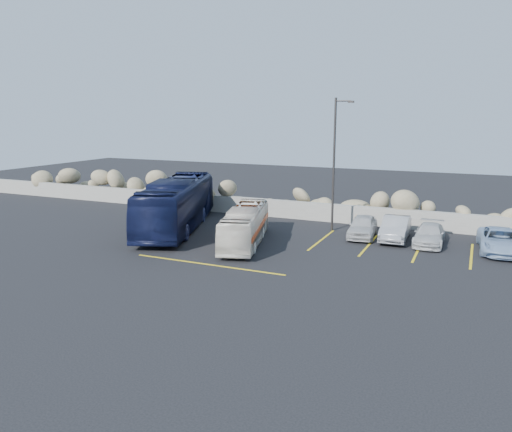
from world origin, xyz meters
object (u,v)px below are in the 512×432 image
at_px(tour_coach, 177,204).
at_px(car_d, 500,241).
at_px(car_a, 363,226).
at_px(car_c, 429,235).
at_px(car_b, 395,228).
at_px(lamppost, 335,161).
at_px(vintage_bus, 245,226).

xyz_separation_m(tour_coach, car_d, (18.29, 2.25, -0.96)).
relative_size(car_a, car_c, 0.98).
bearing_deg(car_a, car_b, -1.15).
distance_m(car_c, car_d, 3.52).
distance_m(lamppost, car_b, 5.34).
bearing_deg(car_d, car_c, 172.96).
bearing_deg(vintage_bus, car_b, 14.19).
bearing_deg(lamppost, car_c, -9.75).
height_order(lamppost, tour_coach, lamppost).
height_order(lamppost, vintage_bus, lamppost).
height_order(lamppost, car_a, lamppost).
height_order(car_a, car_c, car_a).
distance_m(car_a, car_d, 7.25).
relative_size(vintage_bus, car_d, 1.67).
bearing_deg(car_c, car_b, 170.56).
xyz_separation_m(vintage_bus, car_d, (12.83, 3.87, -0.41)).
xyz_separation_m(vintage_bus, tour_coach, (-5.46, 1.61, 0.54)).
distance_m(vintage_bus, tour_coach, 5.72).
bearing_deg(car_b, tour_coach, -170.07).
bearing_deg(tour_coach, car_d, -12.38).
bearing_deg(car_c, car_d, -3.61).
bearing_deg(lamppost, car_d, -7.21).
bearing_deg(car_b, car_c, -10.84).
distance_m(lamppost, car_a, 4.25).
xyz_separation_m(lamppost, car_a, (2.01, -0.82, -3.66)).
height_order(vintage_bus, car_d, vintage_bus).
xyz_separation_m(car_a, car_b, (1.85, 0.13, 0.03)).
distance_m(lamppost, tour_coach, 10.05).
bearing_deg(tour_coach, car_a, -6.15).
bearing_deg(car_b, lamppost, 167.80).
relative_size(car_c, car_d, 0.86).
bearing_deg(tour_coach, car_c, -10.04).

